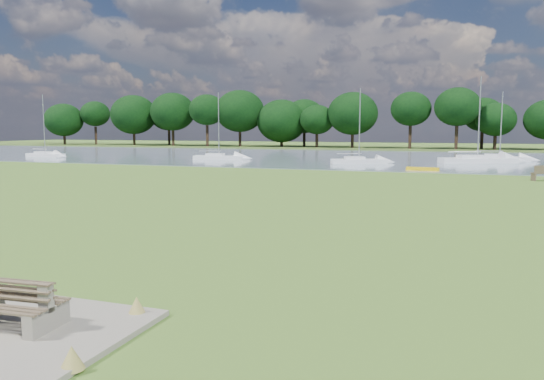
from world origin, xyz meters
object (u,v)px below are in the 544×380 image
(kayak, at_px, (423,169))
(sailboat_3, at_px, (477,158))
(sailboat_2, at_px, (358,159))
(sailboat_4, at_px, (218,156))
(bench_pair, at_px, (13,306))
(sailboat_0, at_px, (45,154))
(sailboat_5, at_px, (499,157))

(kayak, xyz_separation_m, sailboat_3, (4.35, 11.41, 0.33))
(sailboat_2, xyz_separation_m, sailboat_3, (10.84, 4.95, 0.04))
(sailboat_2, xyz_separation_m, sailboat_4, (-15.84, 1.80, -0.02))
(kayak, bearing_deg, bench_pair, -91.56)
(sailboat_0, bearing_deg, sailboat_3, 12.23)
(kayak, bearing_deg, sailboat_3, 73.76)
(bench_pair, height_order, sailboat_3, sailboat_3)
(kayak, distance_m, sailboat_4, 23.81)
(bench_pair, relative_size, sailboat_4, 0.23)
(kayak, height_order, sailboat_4, sailboat_4)
(kayak, bearing_deg, sailboat_0, 177.26)
(bench_pair, distance_m, sailboat_3, 50.14)
(sailboat_4, bearing_deg, sailboat_3, -4.27)
(sailboat_2, bearing_deg, sailboat_0, 157.53)
(sailboat_3, relative_size, sailboat_4, 1.16)
(sailboat_2, distance_m, sailboat_3, 11.92)
(sailboat_3, bearing_deg, sailboat_4, 165.80)
(sailboat_0, distance_m, sailboat_4, 21.83)
(sailboat_2, bearing_deg, kayak, -68.51)
(sailboat_4, bearing_deg, sailboat_5, 2.81)
(bench_pair, distance_m, kayak, 38.22)
(kayak, xyz_separation_m, sailboat_0, (-44.01, 5.70, 0.28))
(sailboat_5, bearing_deg, kayak, -113.29)
(sailboat_3, distance_m, sailboat_5, 4.57)
(bench_pair, relative_size, sailboat_2, 0.24)
(sailboat_5, bearing_deg, sailboat_3, -119.73)
(sailboat_4, height_order, sailboat_5, sailboat_4)
(kayak, bearing_deg, sailboat_4, 164.34)
(sailboat_4, bearing_deg, sailboat_0, 175.71)
(sailboat_3, height_order, sailboat_4, sailboat_3)
(kayak, height_order, sailboat_5, sailboat_5)
(sailboat_0, xyz_separation_m, sailboat_5, (50.63, 9.68, 0.03))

